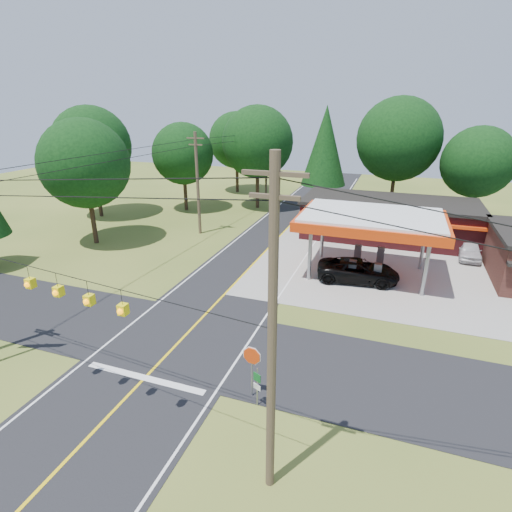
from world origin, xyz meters
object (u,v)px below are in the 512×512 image
(suv_car, at_px, (358,271))
(octagonal_stop_sign, at_px, (252,360))
(sedan_car, at_px, (469,250))
(gas_canopy, at_px, (371,222))

(suv_car, relative_size, octagonal_stop_sign, 2.26)
(octagonal_stop_sign, bearing_deg, suv_car, 77.80)
(sedan_car, relative_size, octagonal_stop_sign, 1.64)
(gas_canopy, xyz_separation_m, sedan_car, (8.00, 6.51, -3.53))
(sedan_car, height_order, octagonal_stop_sign, octagonal_stop_sign)
(gas_canopy, relative_size, sedan_car, 2.44)
(suv_car, bearing_deg, gas_canopy, -24.47)
(suv_car, distance_m, octagonal_stop_sign, 14.86)
(gas_canopy, height_order, octagonal_stop_sign, gas_canopy)
(gas_canopy, bearing_deg, suv_car, -108.04)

